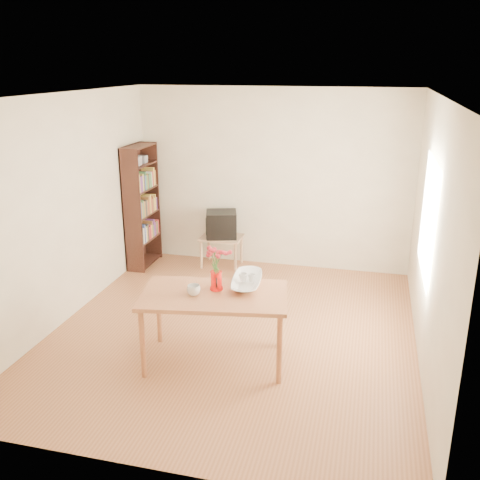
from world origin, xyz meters
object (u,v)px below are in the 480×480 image
(mug, at_px, (194,290))
(bowl, at_px, (247,265))
(pitcher, at_px, (216,281))
(television, at_px, (222,224))
(table, at_px, (214,301))

(mug, relative_size, bowl, 0.30)
(pitcher, relative_size, television, 0.38)
(mug, xyz_separation_m, bowl, (0.44, 0.38, 0.16))
(bowl, relative_size, television, 0.83)
(mug, bearing_deg, television, -100.28)
(pitcher, xyz_separation_m, bowl, (0.27, 0.20, 0.12))
(table, relative_size, pitcher, 7.55)
(pitcher, bearing_deg, bowl, 18.85)
(bowl, distance_m, television, 2.53)
(table, distance_m, mug, 0.24)
(mug, distance_m, television, 2.76)
(mug, bearing_deg, bowl, -159.64)
(pitcher, relative_size, bowl, 0.46)
(table, relative_size, mug, 11.68)
(table, bearing_deg, television, 95.01)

